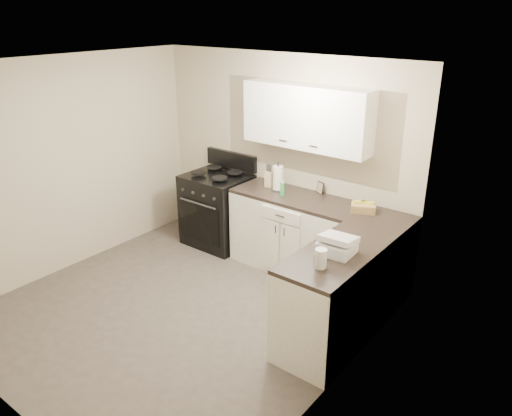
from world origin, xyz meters
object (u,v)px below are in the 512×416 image
Objects in this scene: knife_block at (269,179)px; stove at (218,211)px; countertop_grill at (337,247)px; wicker_basket at (363,208)px; paper_towel at (278,178)px.

stove is at bearing 171.52° from knife_block.
knife_block reaches higher than countertop_grill.
wicker_basket is (1.27, -0.02, -0.05)m from knife_block.
wicker_basket is 1.05m from countertop_grill.
knife_block is at bearing 178.94° from wicker_basket.
wicker_basket is 0.86× the size of countertop_grill.
knife_block is at bearing 141.90° from countertop_grill.
paper_towel is at bearing 139.69° from countertop_grill.
paper_towel is 1.14× the size of wicker_basket.
countertop_grill is (1.37, -1.02, -0.09)m from paper_towel.
stove is 0.96m from knife_block.
knife_block reaches higher than stove.
wicker_basket is at bearing 0.12° from paper_towel.
countertop_grill is at bearing -50.23° from knife_block.
stove is 3.34× the size of paper_towel.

